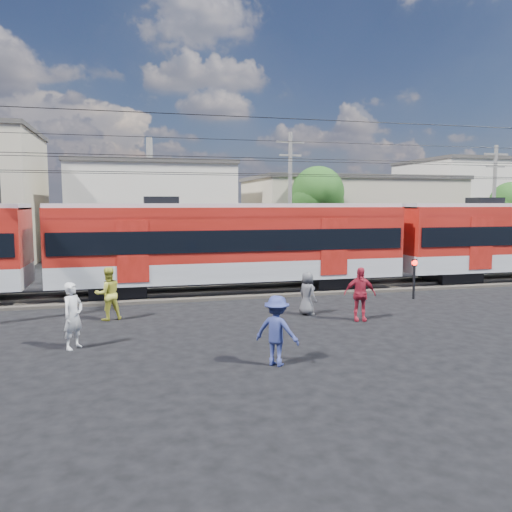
{
  "coord_description": "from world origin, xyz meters",
  "views": [
    {
      "loc": [
        -3.66,
        -14.64,
        4.21
      ],
      "look_at": [
        1.3,
        5.0,
        2.04
      ],
      "focal_mm": 35.0,
      "sensor_mm": 36.0,
      "label": 1
    }
  ],
  "objects_px": {
    "pedestrian_c": "(277,331)",
    "crossing_signal": "(414,271)",
    "commuter_train": "(236,242)",
    "pedestrian_a": "(73,316)"
  },
  "relations": [
    {
      "from": "pedestrian_c",
      "to": "commuter_train",
      "type": "bearing_deg",
      "value": -57.41
    },
    {
      "from": "pedestrian_c",
      "to": "crossing_signal",
      "type": "bearing_deg",
      "value": -100.78
    },
    {
      "from": "commuter_train",
      "to": "pedestrian_a",
      "type": "xyz_separation_m",
      "value": [
        -6.44,
        -7.68,
        -1.43
      ]
    },
    {
      "from": "commuter_train",
      "to": "pedestrian_c",
      "type": "distance_m",
      "value": 10.72
    },
    {
      "from": "pedestrian_a",
      "to": "pedestrian_c",
      "type": "height_order",
      "value": "pedestrian_a"
    },
    {
      "from": "pedestrian_a",
      "to": "crossing_signal",
      "type": "xyz_separation_m",
      "value": [
        13.66,
        4.25,
        0.25
      ]
    },
    {
      "from": "commuter_train",
      "to": "pedestrian_a",
      "type": "distance_m",
      "value": 10.12
    },
    {
      "from": "pedestrian_c",
      "to": "crossing_signal",
      "type": "relative_size",
      "value": 1.04
    },
    {
      "from": "pedestrian_a",
      "to": "commuter_train",
      "type": "bearing_deg",
      "value": -2.59
    },
    {
      "from": "commuter_train",
      "to": "pedestrian_a",
      "type": "height_order",
      "value": "commuter_train"
    }
  ]
}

